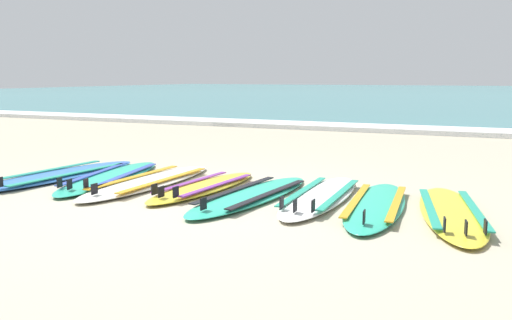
{
  "coord_description": "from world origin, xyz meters",
  "views": [
    {
      "loc": [
        2.72,
        -4.55,
        1.26
      ],
      "look_at": [
        0.15,
        1.27,
        0.25
      ],
      "focal_mm": 37.21,
      "sensor_mm": 36.0,
      "label": 1
    }
  ],
  "objects_px": {
    "surfboard_2": "(150,181)",
    "surfboard_7": "(451,212)",
    "surfboard_4": "(252,195)",
    "surfboard_3": "(204,187)",
    "surfboard_1": "(111,177)",
    "surfboard_6": "(376,205)",
    "surfboard_5": "(321,196)",
    "surfboard_0": "(58,175)"
  },
  "relations": [
    {
      "from": "surfboard_1",
      "to": "surfboard_3",
      "type": "xyz_separation_m",
      "value": [
        1.34,
        -0.04,
        0.0
      ]
    },
    {
      "from": "surfboard_2",
      "to": "surfboard_7",
      "type": "relative_size",
      "value": 1.08
    },
    {
      "from": "surfboard_5",
      "to": "surfboard_6",
      "type": "distance_m",
      "value": 0.62
    },
    {
      "from": "surfboard_7",
      "to": "surfboard_3",
      "type": "bearing_deg",
      "value": 178.48
    },
    {
      "from": "surfboard_4",
      "to": "surfboard_7",
      "type": "bearing_deg",
      "value": 2.92
    },
    {
      "from": "surfboard_0",
      "to": "surfboard_2",
      "type": "xyz_separation_m",
      "value": [
        1.28,
        0.14,
        -0.0
      ]
    },
    {
      "from": "surfboard_3",
      "to": "surfboard_5",
      "type": "bearing_deg",
      "value": 3.51
    },
    {
      "from": "surfboard_4",
      "to": "surfboard_2",
      "type": "bearing_deg",
      "value": 172.86
    },
    {
      "from": "surfboard_1",
      "to": "surfboard_5",
      "type": "relative_size",
      "value": 1.09
    },
    {
      "from": "surfboard_4",
      "to": "surfboard_7",
      "type": "height_order",
      "value": "same"
    },
    {
      "from": "surfboard_4",
      "to": "surfboard_7",
      "type": "xyz_separation_m",
      "value": [
        1.95,
        0.1,
        0.0
      ]
    },
    {
      "from": "surfboard_4",
      "to": "surfboard_5",
      "type": "distance_m",
      "value": 0.71
    },
    {
      "from": "surfboard_4",
      "to": "surfboard_7",
      "type": "distance_m",
      "value": 1.95
    },
    {
      "from": "surfboard_1",
      "to": "surfboard_7",
      "type": "height_order",
      "value": "same"
    },
    {
      "from": "surfboard_5",
      "to": "surfboard_0",
      "type": "bearing_deg",
      "value": -176.38
    },
    {
      "from": "surfboard_1",
      "to": "surfboard_6",
      "type": "relative_size",
      "value": 1.1
    },
    {
      "from": "surfboard_3",
      "to": "surfboard_4",
      "type": "xyz_separation_m",
      "value": [
        0.66,
        -0.17,
        -0.0
      ]
    },
    {
      "from": "surfboard_2",
      "to": "surfboard_4",
      "type": "height_order",
      "value": "same"
    },
    {
      "from": "surfboard_6",
      "to": "surfboard_3",
      "type": "bearing_deg",
      "value": 177.91
    },
    {
      "from": "surfboard_1",
      "to": "surfboard_2",
      "type": "relative_size",
      "value": 0.99
    },
    {
      "from": "surfboard_3",
      "to": "surfboard_1",
      "type": "bearing_deg",
      "value": 178.08
    },
    {
      "from": "surfboard_2",
      "to": "surfboard_7",
      "type": "height_order",
      "value": "same"
    },
    {
      "from": "surfboard_2",
      "to": "surfboard_1",
      "type": "bearing_deg",
      "value": 176.33
    },
    {
      "from": "surfboard_6",
      "to": "surfboard_5",
      "type": "bearing_deg",
      "value": 165.77
    },
    {
      "from": "surfboard_2",
      "to": "surfboard_5",
      "type": "xyz_separation_m",
      "value": [
        2.06,
        0.08,
        0.0
      ]
    },
    {
      "from": "surfboard_5",
      "to": "surfboard_7",
      "type": "height_order",
      "value": "same"
    },
    {
      "from": "surfboard_3",
      "to": "surfboard_4",
      "type": "height_order",
      "value": "same"
    },
    {
      "from": "surfboard_0",
      "to": "surfboard_5",
      "type": "xyz_separation_m",
      "value": [
        3.34,
        0.21,
        0.0
      ]
    },
    {
      "from": "surfboard_1",
      "to": "surfboard_4",
      "type": "distance_m",
      "value": 2.01
    },
    {
      "from": "surfboard_5",
      "to": "surfboard_3",
      "type": "bearing_deg",
      "value": -176.49
    },
    {
      "from": "surfboard_0",
      "to": "surfboard_5",
      "type": "bearing_deg",
      "value": 3.62
    },
    {
      "from": "surfboard_2",
      "to": "surfboard_6",
      "type": "relative_size",
      "value": 1.11
    },
    {
      "from": "surfboard_7",
      "to": "surfboard_5",
      "type": "bearing_deg",
      "value": 173.29
    },
    {
      "from": "surfboard_5",
      "to": "surfboard_7",
      "type": "distance_m",
      "value": 1.29
    },
    {
      "from": "surfboard_0",
      "to": "surfboard_6",
      "type": "xyz_separation_m",
      "value": [
        3.94,
        0.06,
        -0.0
      ]
    },
    {
      "from": "surfboard_1",
      "to": "surfboard_6",
      "type": "xyz_separation_m",
      "value": [
        3.26,
        -0.11,
        -0.0
      ]
    },
    {
      "from": "surfboard_1",
      "to": "surfboard_3",
      "type": "relative_size",
      "value": 1.19
    },
    {
      "from": "surfboard_5",
      "to": "surfboard_4",
      "type": "bearing_deg",
      "value": -159.42
    },
    {
      "from": "surfboard_5",
      "to": "surfboard_6",
      "type": "relative_size",
      "value": 1.01
    },
    {
      "from": "surfboard_4",
      "to": "surfboard_5",
      "type": "xyz_separation_m",
      "value": [
        0.67,
        0.25,
        0.0
      ]
    },
    {
      "from": "surfboard_1",
      "to": "surfboard_5",
      "type": "distance_m",
      "value": 2.66
    },
    {
      "from": "surfboard_2",
      "to": "surfboard_5",
      "type": "height_order",
      "value": "same"
    }
  ]
}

